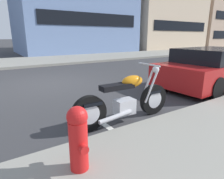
% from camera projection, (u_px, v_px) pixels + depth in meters
% --- Properties ---
extents(ground_plane, '(260.00, 260.00, 0.00)m').
position_uv_depth(ground_plane, '(49.00, 84.00, 7.01)').
color(ground_plane, '#333335').
extents(sidewalk_far_curb, '(120.00, 5.00, 0.14)m').
position_uv_depth(sidewalk_far_curb, '(154.00, 53.00, 18.81)').
color(sidewalk_far_curb, gray).
rests_on(sidewalk_far_curb, ground).
extents(parking_stall_stripe, '(0.12, 2.20, 0.01)m').
position_uv_depth(parking_stall_stripe, '(99.00, 120.00, 3.98)').
color(parking_stall_stripe, silver).
rests_on(parking_stall_stripe, ground).
extents(parked_motorcycle, '(2.22, 0.62, 1.13)m').
position_uv_depth(parked_motorcycle, '(126.00, 101.00, 3.85)').
color(parked_motorcycle, black).
rests_on(parked_motorcycle, ground).
extents(parked_car_across_street, '(4.69, 2.06, 1.29)m').
position_uv_depth(parked_car_across_street, '(215.00, 68.00, 6.71)').
color(parked_car_across_street, '#AD1919').
rests_on(parked_car_across_street, ground).
extents(fire_hydrant, '(0.24, 0.36, 0.79)m').
position_uv_depth(fire_hydrant, '(78.00, 137.00, 2.23)').
color(fire_hydrant, red).
rests_on(fire_hydrant, sidewalk_near_curb).
extents(townhouse_corner_block, '(10.90, 10.87, 12.96)m').
position_uv_depth(townhouse_corner_block, '(151.00, 0.00, 26.83)').
color(townhouse_corner_block, beige).
rests_on(townhouse_corner_block, ground).
extents(townhouse_behind_pole, '(10.67, 11.08, 8.61)m').
position_uv_depth(townhouse_behind_pole, '(199.00, 21.00, 33.56)').
color(townhouse_behind_pole, tan).
rests_on(townhouse_behind_pole, ground).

